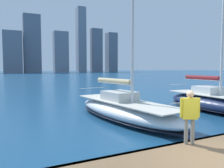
# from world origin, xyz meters

# --- Properties ---
(dock_pier) EXTENTS (28.00, 2.80, 0.60)m
(dock_pier) POSITION_xyz_m (-0.00, -0.10, 0.54)
(dock_pier) COLOR brown
(dock_pier) RESTS_ON ground
(city_skyline) EXTENTS (166.39, 20.94, 52.07)m
(city_skyline) POSITION_xyz_m (1.42, -162.35, 17.24)
(city_skyline) COLOR slate
(city_skyline) RESTS_ON ground
(sailboat_maroon) EXTENTS (2.76, 8.30, 13.17)m
(sailboat_maroon) POSITION_xyz_m (-8.28, -6.75, 0.73)
(sailboat_maroon) COLOR navy
(sailboat_maroon) RESTS_ON ground
(sailboat_tan) EXTENTS (3.86, 9.61, 11.34)m
(sailboat_tan) POSITION_xyz_m (-1.29, -7.30, 0.65)
(sailboat_tan) COLOR white
(sailboat_tan) RESTS_ON ground
(person_yellow_shirt) EXTENTS (0.59, 0.40, 1.77)m
(person_yellow_shirt) POSITION_xyz_m (-0.27, -1.09, 1.67)
(person_yellow_shirt) COLOR gray
(person_yellow_shirt) RESTS_ON dock_pier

